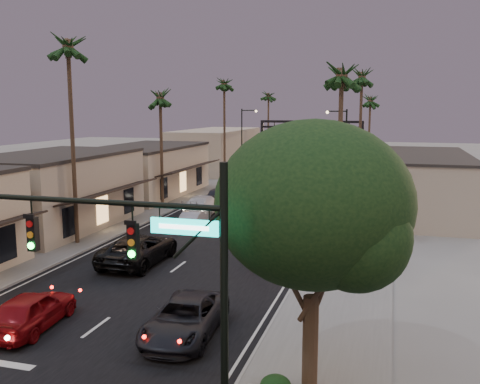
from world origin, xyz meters
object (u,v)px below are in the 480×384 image
Objects in this scene: streetlight_left at (244,137)px; palm_rc at (370,97)px; palm_far at (269,93)px; curbside_near at (185,318)px; corner_tree at (315,211)px; streetlight_right at (343,147)px; arch at (311,132)px; palm_lc at (160,93)px; traffic_signal at (157,260)px; curbside_black at (280,249)px; palm_ra at (342,69)px; oncoming_silver at (193,220)px; palm_rb at (362,73)px; palm_lb at (68,41)px; oncoming_red at (32,310)px; palm_ld at (224,81)px; oncoming_pickup at (139,249)px.

palm_rc is (15.52, 6.00, 5.14)m from streetlight_left.
curbside_near is at bearing -79.76° from palm_far.
streetlight_right reaches higher than corner_tree.
arch is 1.25× the size of palm_lc.
traffic_signal is 66.24m from arch.
corner_tree is at bearing -86.11° from streetlight_right.
curbside_black is at bearing -94.22° from palm_rc.
oncoming_silver is at bearing 157.56° from palm_ra.
arch is at bearing 108.30° from palm_rb.
palm_far is 58.98m from curbside_black.
streetlight_right is at bearing 55.99° from palm_lb.
oncoming_red is at bearing -64.53° from palm_lb.
streetlight_right is at bearing -126.04° from oncoming_silver.
palm_rc reaches higher than curbside_black.
palm_rb is (0.00, 20.00, 0.97)m from palm_ra.
palm_ld is 2.59× the size of curbside_black.
streetlight_right is 1.88× the size of oncoming_red.
palm_far is 69.89m from oncoming_red.
streetlight_left is at bearing -119.97° from arch.
palm_lc is 2.23× the size of curbside_near.
palm_lb is 56.03m from palm_far.
palm_ra is (17.20, -12.00, 0.97)m from palm_lc.
palm_ld is at bearing 109.49° from curbside_black.
curbside_near is 11.50m from curbside_black.
palm_ld reaches higher than palm_ra.
streetlight_right is 0.63× the size of palm_rb.
palm_rc reaches higher than curbside_near.
palm_rc is 2.23× the size of curbside_near.
palm_lb is at bearing -112.27° from palm_rc.
traffic_signal is at bearing -137.69° from corner_tree.
oncoming_pickup is (5.78, -58.92, -10.57)m from palm_far.
palm_lc is at bearing -121.56° from palm_rc.
palm_far is at bearing 136.05° from arch.
streetlight_left is 36.93m from palm_lb.
palm_rc is at bearing 90.00° from palm_ra.
palm_lc reaches higher than oncoming_silver.
streetlight_right is 19.78m from palm_ld.
streetlight_left is 38.68m from curbside_black.
oncoming_pickup is (-11.12, -44.92, -9.59)m from palm_rc.
palm_ld is at bearing 90.00° from palm_lc.
streetlight_left is 1.88× the size of oncoming_red.
palm_rb reaches higher than curbside_black.
palm_rb is at bearing -71.70° from arch.
curbside_near is at bearing -86.23° from arch.
oncoming_red is 0.87× the size of curbside_black.
curbside_near is (12.54, -25.75, -9.71)m from palm_lc.
palm_lc is at bearing 131.05° from curbside_black.
oncoming_red is 0.76× the size of oncoming_pickup.
palm_rb is 22.39m from oncoming_silver.
palm_rb is 1.08× the size of palm_far.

